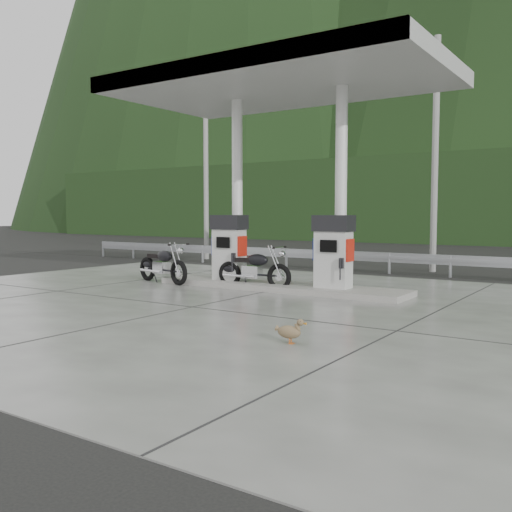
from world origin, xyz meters
The scene contains 16 objects.
ground centered at (0.00, 0.00, 0.00)m, with size 160.00×160.00×0.00m, color black.
forecourt_apron centered at (0.00, 0.00, 0.01)m, with size 18.00×14.00×0.02m, color slate.
pump_island centered at (0.00, 2.50, 0.10)m, with size 7.00×1.40×0.15m, color gray.
gas_pump_left centered at (-1.60, 2.50, 1.07)m, with size 0.95×0.55×1.80m, color silver, non-canonical shape.
gas_pump_right centered at (1.60, 2.50, 1.07)m, with size 0.95×0.55×1.80m, color silver, non-canonical shape.
canopy_column_left centered at (-1.60, 2.90, 2.67)m, with size 0.30×0.30×5.00m, color white.
canopy_column_right centered at (1.60, 2.90, 2.67)m, with size 0.30×0.30×5.00m, color white.
canopy_roof centered at (0.00, 2.50, 5.37)m, with size 8.50×5.00×0.40m, color beige.
guardrail centered at (0.00, 8.00, 0.71)m, with size 26.00×0.16×1.42m, color #9FA1A6, non-canonical shape.
road centered at (0.00, 11.50, 0.00)m, with size 60.00×7.00×0.01m, color black.
utility_pole_a centered at (-8.00, 9.50, 4.00)m, with size 0.22×0.22×8.00m, color gray.
utility_pole_b centered at (2.00, 9.50, 4.00)m, with size 0.22×0.22×8.00m, color gray.
tree_band centered at (0.00, 30.00, 3.00)m, with size 80.00×6.00×6.00m, color black.
motorcycle_left centered at (-3.50, 1.84, 0.53)m, with size 2.13×0.67×1.01m, color black, non-canonical shape.
motorcycle_right centered at (-0.65, 2.33, 0.52)m, with size 2.09×0.66×0.99m, color black, non-canonical shape.
duck centered at (3.44, -2.80, 0.19)m, with size 0.47×0.13×0.34m, color brown, non-canonical shape.
Camera 1 is at (7.79, -10.25, 2.00)m, focal length 40.00 mm.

